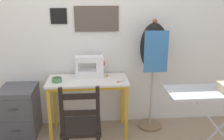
{
  "coord_description": "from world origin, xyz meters",
  "views": [
    {
      "loc": [
        0.06,
        -2.65,
        1.72
      ],
      "look_at": [
        0.29,
        0.21,
        0.84
      ],
      "focal_mm": 40.0,
      "sensor_mm": 36.0,
      "label": 1
    }
  ],
  "objects_px": {
    "thread_spool_near_machine": "(107,75)",
    "filing_cabinet": "(20,111)",
    "ironing_board": "(223,94)",
    "sewing_machine": "(91,67)",
    "dress_form": "(153,53)",
    "wooden_chair": "(81,127)",
    "scissors": "(120,81)",
    "fabric_bowl": "(57,80)"
  },
  "relations": [
    {
      "from": "thread_spool_near_machine",
      "to": "filing_cabinet",
      "type": "xyz_separation_m",
      "value": [
        -1.1,
        -0.05,
        -0.43
      ]
    },
    {
      "from": "thread_spool_near_machine",
      "to": "ironing_board",
      "type": "bearing_deg",
      "value": -37.72
    },
    {
      "from": "sewing_machine",
      "to": "dress_form",
      "type": "distance_m",
      "value": 0.8
    },
    {
      "from": "thread_spool_near_machine",
      "to": "ironing_board",
      "type": "height_order",
      "value": "ironing_board"
    },
    {
      "from": "filing_cabinet",
      "to": "ironing_board",
      "type": "xyz_separation_m",
      "value": [
        2.17,
        -0.78,
        0.48
      ]
    },
    {
      "from": "thread_spool_near_machine",
      "to": "dress_form",
      "type": "xyz_separation_m",
      "value": [
        0.58,
        -0.02,
        0.28
      ]
    },
    {
      "from": "sewing_machine",
      "to": "thread_spool_near_machine",
      "type": "xyz_separation_m",
      "value": [
        0.2,
        -0.03,
        -0.11
      ]
    },
    {
      "from": "wooden_chair",
      "to": "ironing_board",
      "type": "height_order",
      "value": "wooden_chair"
    },
    {
      "from": "thread_spool_near_machine",
      "to": "dress_form",
      "type": "distance_m",
      "value": 0.64
    },
    {
      "from": "sewing_machine",
      "to": "ironing_board",
      "type": "bearing_deg",
      "value": -33.97
    },
    {
      "from": "scissors",
      "to": "filing_cabinet",
      "type": "xyz_separation_m",
      "value": [
        -1.24,
        0.15,
        -0.41
      ]
    },
    {
      "from": "thread_spool_near_machine",
      "to": "filing_cabinet",
      "type": "height_order",
      "value": "thread_spool_near_machine"
    },
    {
      "from": "ironing_board",
      "to": "fabric_bowl",
      "type": "bearing_deg",
      "value": 157.72
    },
    {
      "from": "fabric_bowl",
      "to": "dress_form",
      "type": "relative_size",
      "value": 0.08
    },
    {
      "from": "fabric_bowl",
      "to": "thread_spool_near_machine",
      "type": "distance_m",
      "value": 0.62
    },
    {
      "from": "scissors",
      "to": "wooden_chair",
      "type": "xyz_separation_m",
      "value": [
        -0.45,
        -0.5,
        -0.3
      ]
    },
    {
      "from": "sewing_machine",
      "to": "thread_spool_near_machine",
      "type": "relative_size",
      "value": 10.15
    },
    {
      "from": "dress_form",
      "to": "filing_cabinet",
      "type": "bearing_deg",
      "value": -178.81
    },
    {
      "from": "fabric_bowl",
      "to": "scissors",
      "type": "bearing_deg",
      "value": -4.23
    },
    {
      "from": "fabric_bowl",
      "to": "filing_cabinet",
      "type": "height_order",
      "value": "fabric_bowl"
    },
    {
      "from": "filing_cabinet",
      "to": "dress_form",
      "type": "xyz_separation_m",
      "value": [
        1.67,
        0.03,
        0.71
      ]
    },
    {
      "from": "filing_cabinet",
      "to": "scissors",
      "type": "bearing_deg",
      "value": -6.84
    },
    {
      "from": "fabric_bowl",
      "to": "filing_cabinet",
      "type": "distance_m",
      "value": 0.66
    },
    {
      "from": "sewing_machine",
      "to": "filing_cabinet",
      "type": "xyz_separation_m",
      "value": [
        -0.9,
        -0.08,
        -0.53
      ]
    },
    {
      "from": "thread_spool_near_machine",
      "to": "dress_form",
      "type": "height_order",
      "value": "dress_form"
    },
    {
      "from": "fabric_bowl",
      "to": "scissors",
      "type": "distance_m",
      "value": 0.75
    },
    {
      "from": "sewing_machine",
      "to": "wooden_chair",
      "type": "height_order",
      "value": "sewing_machine"
    },
    {
      "from": "scissors",
      "to": "filing_cabinet",
      "type": "height_order",
      "value": "scissors"
    },
    {
      "from": "sewing_machine",
      "to": "filing_cabinet",
      "type": "distance_m",
      "value": 1.05
    },
    {
      "from": "filing_cabinet",
      "to": "dress_form",
      "type": "height_order",
      "value": "dress_form"
    },
    {
      "from": "fabric_bowl",
      "to": "filing_cabinet",
      "type": "xyz_separation_m",
      "value": [
        -0.49,
        0.09,
        -0.43
      ]
    },
    {
      "from": "fabric_bowl",
      "to": "wooden_chair",
      "type": "height_order",
      "value": "wooden_chair"
    },
    {
      "from": "dress_form",
      "to": "wooden_chair",
      "type": "bearing_deg",
      "value": -142.53
    },
    {
      "from": "scissors",
      "to": "thread_spool_near_machine",
      "type": "relative_size",
      "value": 3.34
    },
    {
      "from": "fabric_bowl",
      "to": "wooden_chair",
      "type": "relative_size",
      "value": 0.13
    },
    {
      "from": "sewing_machine",
      "to": "dress_form",
      "type": "xyz_separation_m",
      "value": [
        0.77,
        -0.04,
        0.18
      ]
    },
    {
      "from": "dress_form",
      "to": "thread_spool_near_machine",
      "type": "bearing_deg",
      "value": 178.42
    },
    {
      "from": "wooden_chair",
      "to": "filing_cabinet",
      "type": "bearing_deg",
      "value": 140.65
    },
    {
      "from": "dress_form",
      "to": "ironing_board",
      "type": "distance_m",
      "value": 0.98
    },
    {
      "from": "thread_spool_near_machine",
      "to": "wooden_chair",
      "type": "relative_size",
      "value": 0.04
    },
    {
      "from": "wooden_chair",
      "to": "filing_cabinet",
      "type": "xyz_separation_m",
      "value": [
        -0.79,
        0.64,
        -0.11
      ]
    },
    {
      "from": "sewing_machine",
      "to": "scissors",
      "type": "bearing_deg",
      "value": -33.52
    }
  ]
}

